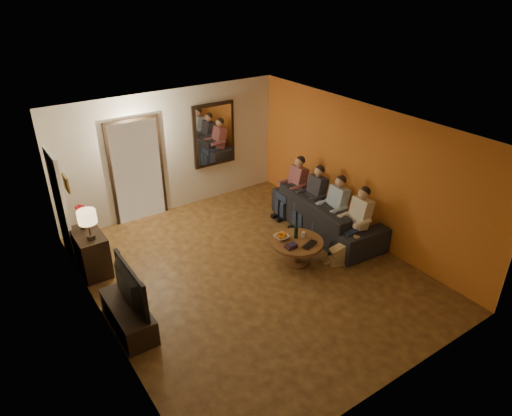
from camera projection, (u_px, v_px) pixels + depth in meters
floor at (251, 272)px, 7.97m from camera, size 5.00×6.00×0.01m
ceiling at (251, 129)px, 6.76m from camera, size 5.00×6.00×0.01m
back_wall at (172, 152)px, 9.56m from camera, size 5.00×0.02×2.60m
front_wall at (398, 307)px, 5.17m from camera, size 5.00×0.02×2.60m
left_wall at (96, 254)px, 6.12m from camera, size 0.02×6.00×2.60m
right_wall at (361, 172)px, 8.61m from camera, size 0.02×6.00×2.60m
orange_accent at (361, 172)px, 8.61m from camera, size 0.01×6.00×2.60m
kitchen_doorway at (137, 172)px, 9.27m from camera, size 1.00×0.06×2.10m
door_trim at (137, 172)px, 9.26m from camera, size 1.12×0.04×2.22m
fridge_glimpse at (150, 176)px, 9.46m from camera, size 0.45×0.03×1.70m
mirror_frame at (214, 135)px, 9.94m from camera, size 1.00×0.05×1.40m
mirror_glass at (215, 135)px, 9.92m from camera, size 0.86×0.02×1.26m
white_door at (61, 207)px, 7.95m from camera, size 0.06×0.85×2.04m
framed_art at (66, 183)px, 6.83m from camera, size 0.03×0.28×0.24m
art_canvas at (67, 183)px, 6.84m from camera, size 0.01×0.22×0.18m
dresser at (91, 252)px, 7.85m from camera, size 0.45×0.84×0.75m
table_lamp at (88, 225)px, 7.39m from camera, size 0.30×0.30×0.54m
flower_vase at (81, 217)px, 7.74m from camera, size 0.14×0.14×0.44m
tv_stand at (128, 316)px, 6.66m from camera, size 0.45×1.21×0.40m
tv at (124, 288)px, 6.42m from camera, size 1.10×0.14×0.63m
sofa at (327, 213)px, 9.10m from camera, size 2.63×1.19×0.75m
person_a at (357, 223)px, 8.29m from camera, size 0.60×0.40×1.20m
person_b at (334, 211)px, 8.73m from camera, size 0.60×0.40×1.20m
person_c at (314, 199)px, 9.17m from camera, size 0.60×0.40×1.20m
person_d at (295, 189)px, 9.61m from camera, size 0.60×0.40×1.20m
dog at (344, 250)px, 8.09m from camera, size 0.61×0.42×0.56m
coffee_table at (297, 252)px, 8.13m from camera, size 1.17×1.17×0.45m
bowl at (282, 237)px, 8.09m from camera, size 0.26×0.26×0.06m
oranges at (282, 234)px, 8.06m from camera, size 0.20×0.20×0.08m
wine_bottle at (296, 230)px, 8.06m from camera, size 0.07×0.07×0.31m
wine_glass at (303, 234)px, 8.13m from camera, size 0.06×0.06×0.10m
book_stack at (291, 246)px, 7.83m from camera, size 0.20×0.15×0.07m
laptop at (312, 246)px, 7.87m from camera, size 0.38×0.30×0.03m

